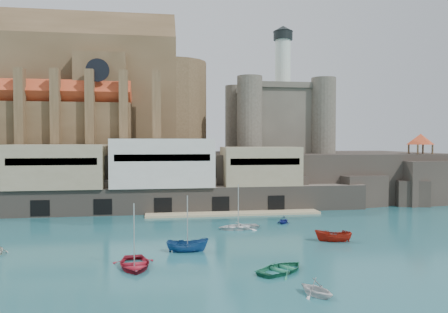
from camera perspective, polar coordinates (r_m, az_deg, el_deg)
ground at (r=57.98m, az=2.41°, el=-10.52°), size 300.00×300.00×0.00m
promontory at (r=95.81m, az=-2.26°, el=-2.57°), size 100.00×36.00×10.00m
quay at (r=78.87m, az=-8.15°, el=-2.74°), size 70.00×12.00×13.05m
church at (r=98.73m, az=-16.50°, el=7.48°), size 47.00×25.93×30.51m
castle_keep at (r=100.48m, az=6.92°, el=5.27°), size 21.20×21.20×29.30m
rock_outcrop at (r=97.46m, az=24.27°, el=-3.21°), size 14.50×10.50×8.70m
pavilion at (r=97.21m, az=24.29°, el=1.92°), size 6.40×6.40×5.40m
boat_0 at (r=45.75m, az=-11.63°, el=-13.98°), size 4.58×1.75×6.26m
boat_1 at (r=38.01m, az=11.98°, el=-17.34°), size 3.40×2.91×3.37m
boat_2 at (r=50.98m, az=-4.79°, el=-12.27°), size 1.98×1.94×4.80m
boat_3 at (r=43.83m, az=7.58°, el=-14.67°), size 3.33×4.04×5.74m
boat_5 at (r=57.38m, az=14.07°, el=-10.71°), size 2.19×2.16×4.60m
boat_6 at (r=63.44m, az=1.88°, el=-9.42°), size 1.93×4.41×5.97m
boat_7 at (r=68.22m, az=7.77°, el=-8.63°), size 2.84×2.56×2.81m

